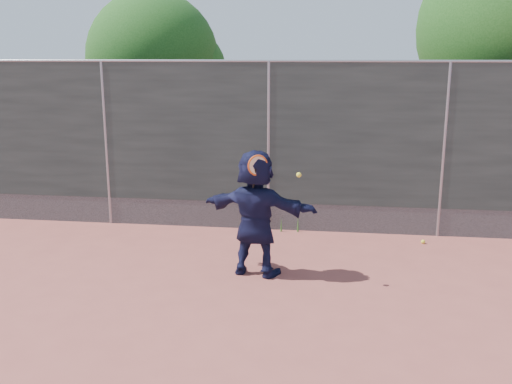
# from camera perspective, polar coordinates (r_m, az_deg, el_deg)

# --- Properties ---
(ground) EXTENTS (80.00, 80.00, 0.00)m
(ground) POSITION_cam_1_polar(r_m,az_deg,el_deg) (7.22, -1.98, -11.93)
(ground) COLOR #9E4C42
(ground) RESTS_ON ground
(player) EXTENTS (1.78, 0.92, 1.83)m
(player) POSITION_cam_1_polar(r_m,az_deg,el_deg) (8.11, 0.00, -2.10)
(player) COLOR #141637
(player) RESTS_ON ground
(ball_ground) EXTENTS (0.07, 0.07, 0.07)m
(ball_ground) POSITION_cam_1_polar(r_m,az_deg,el_deg) (10.06, 16.36, -4.78)
(ball_ground) COLOR yellow
(ball_ground) RESTS_ON ground
(fence) EXTENTS (20.00, 0.06, 3.03)m
(fence) POSITION_cam_1_polar(r_m,az_deg,el_deg) (10.10, 1.26, 4.89)
(fence) COLOR #38423D
(fence) RESTS_ON ground
(swing_action) EXTENTS (0.73, 0.21, 0.51)m
(swing_action) POSITION_cam_1_polar(r_m,az_deg,el_deg) (7.73, 0.56, 2.46)
(swing_action) COLOR #E15215
(swing_action) RESTS_ON ground
(tree_left) EXTENTS (3.15, 3.00, 4.53)m
(tree_left) POSITION_cam_1_polar(r_m,az_deg,el_deg) (13.56, -9.56, 12.69)
(tree_left) COLOR #382314
(tree_left) RESTS_ON ground
(weed_clump) EXTENTS (0.68, 0.07, 0.30)m
(weed_clump) POSITION_cam_1_polar(r_m,az_deg,el_deg) (10.28, 2.78, -3.26)
(weed_clump) COLOR #387226
(weed_clump) RESTS_ON ground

